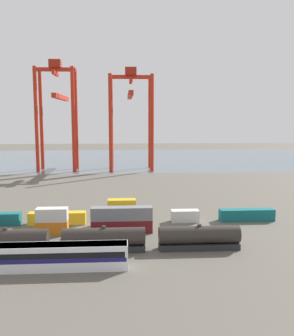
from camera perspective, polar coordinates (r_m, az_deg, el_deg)
The scene contains 14 objects.
ground_plane at distance 118.11m, azimuth -7.86°, elevation -3.50°, with size 420.00×420.00×0.00m, color #5B564C.
harbour_water at distance 208.21m, azimuth -6.07°, elevation 1.39°, with size 400.00×110.00×0.01m, color slate.
freight_tank_row at distance 66.00m, azimuth -6.50°, elevation -10.62°, with size 46.88×3.01×4.47m.
shipping_container_3 at distance 77.32m, azimuth -14.07°, elevation -8.69°, with size 6.04×2.44×2.60m, color orange.
shipping_container_4 at distance 76.64m, azimuth -14.14°, elevation -6.82°, with size 6.04×2.44×2.60m, color silver.
shipping_container_5 at distance 76.06m, azimuth -3.81°, elevation -8.75°, with size 12.10×2.44×2.60m, color maroon.
shipping_container_6 at distance 75.37m, azimuth -3.83°, elevation -6.85°, with size 12.10×2.44×2.60m, color slate.
shipping_container_9 at distance 83.97m, azimuth -13.36°, elevation -7.35°, with size 12.10×2.44×2.60m, color gold.
shipping_container_10 at distance 82.77m, azimuth -3.82°, elevation -7.38°, with size 6.04×2.44×2.60m, color maroon.
shipping_container_11 at distance 82.14m, azimuth -3.83°, elevation -5.63°, with size 6.04×2.44×2.60m, color gold.
shipping_container_12 at distance 83.87m, azimuth 5.74°, elevation -7.20°, with size 6.04×2.44×2.60m, color silver.
shipping_container_13 at distance 87.17m, azimuth 14.80°, elevation -6.85°, with size 12.10×2.44×2.60m, color #146066.
gantry_crane_west at distance 169.19m, azimuth -13.34°, elevation 9.17°, with size 16.67×36.93×46.44m.
gantry_crane_central at distance 167.57m, azimuth -2.47°, elevation 9.21°, with size 18.84×41.46×43.57m.
Camera 1 is at (8.69, -75.55, 22.85)m, focal length 40.44 mm.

